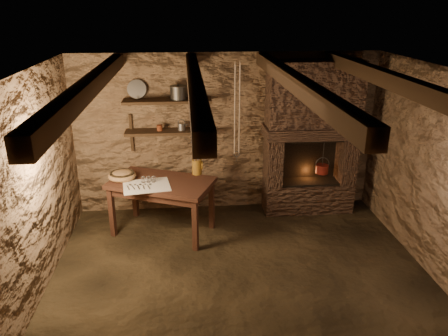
{
  "coord_description": "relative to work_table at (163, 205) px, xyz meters",
  "views": [
    {
      "loc": [
        -0.6,
        -4.29,
        3.06
      ],
      "look_at": [
        -0.13,
        0.9,
        1.07
      ],
      "focal_mm": 35.0,
      "sensor_mm": 36.0,
      "label": 1
    }
  ],
  "objects": [
    {
      "name": "tin_pan",
      "position": [
        -0.31,
        0.7,
        1.49
      ],
      "size": [
        0.27,
        0.13,
        0.27
      ],
      "primitive_type": "cylinder",
      "rotation": [
        1.26,
        0.0,
        -0.04
      ],
      "color": "#989893",
      "rests_on": "shelf_upper"
    },
    {
      "name": "small_kettle",
      "position": [
        0.3,
        0.6,
        0.95
      ],
      "size": [
        0.17,
        0.14,
        0.16
      ],
      "primitive_type": null,
      "rotation": [
        0.0,
        0.0,
        0.23
      ],
      "color": "#989893",
      "rests_on": "shelf_lower"
    },
    {
      "name": "beam_mid_right",
      "position": [
        1.46,
        -1.24,
        1.89
      ],
      "size": [
        0.14,
        3.95,
        0.16
      ],
      "primitive_type": "cube",
      "color": "black",
      "rests_on": "ceiling"
    },
    {
      "name": "linen_cloth",
      "position": [
        -0.19,
        -0.16,
        0.36
      ],
      "size": [
        0.67,
        0.57,
        0.01
      ],
      "primitive_type": "cube",
      "rotation": [
        0.0,
        0.0,
        0.15
      ],
      "color": "silver",
      "rests_on": "work_table"
    },
    {
      "name": "work_table",
      "position": [
        0.0,
        0.0,
        0.0
      ],
      "size": [
        1.56,
        1.25,
        0.78
      ],
      "rotation": [
        0.0,
        0.0,
        -0.4
      ],
      "color": "black",
      "rests_on": "floor"
    },
    {
      "name": "stoneware_jug",
      "position": [
        0.5,
        0.22,
        0.57
      ],
      "size": [
        0.15,
        0.14,
        0.49
      ],
      "rotation": [
        0.0,
        0.0,
        -0.03
      ],
      "color": "#90611B",
      "rests_on": "work_table"
    },
    {
      "name": "wooden_bowl",
      "position": [
        -0.54,
        0.13,
        0.4
      ],
      "size": [
        0.47,
        0.47,
        0.14
      ],
      "primitive_type": "ellipsoid",
      "rotation": [
        0.0,
        0.0,
        -0.25
      ],
      "color": "olive",
      "rests_on": "work_table"
    },
    {
      "name": "iron_stockpot",
      "position": [
        0.27,
        0.6,
        1.44
      ],
      "size": [
        0.3,
        0.3,
        0.17
      ],
      "primitive_type": "cylinder",
      "rotation": [
        0.0,
        0.0,
        -0.39
      ],
      "color": "#32302C",
      "rests_on": "shelf_upper"
    },
    {
      "name": "right_wall",
      "position": [
        3.21,
        -1.24,
        0.78
      ],
      "size": [
        0.04,
        4.0,
        2.4
      ],
      "primitive_type": "cube",
      "color": "brown",
      "rests_on": "floor"
    },
    {
      "name": "beam_mid_left",
      "position": [
        0.46,
        -1.24,
        1.89
      ],
      "size": [
        0.14,
        3.95,
        0.16
      ],
      "primitive_type": "cube",
      "color": "black",
      "rests_on": "ceiling"
    },
    {
      "name": "beam_far_right",
      "position": [
        2.46,
        -1.24,
        1.89
      ],
      "size": [
        0.14,
        3.95,
        0.16
      ],
      "primitive_type": "cube",
      "color": "black",
      "rests_on": "ceiling"
    },
    {
      "name": "drinking_glasses",
      "position": [
        -0.17,
        -0.04,
        0.41
      ],
      "size": [
        0.19,
        0.06,
        0.08
      ],
      "primitive_type": null,
      "color": "white",
      "rests_on": "linen_cloth"
    },
    {
      "name": "beam_far_left",
      "position": [
        -0.54,
        -1.24,
        1.89
      ],
      "size": [
        0.14,
        3.95,
        0.16
      ],
      "primitive_type": "cube",
      "color": "black",
      "rests_on": "ceiling"
    },
    {
      "name": "rusty_tin",
      "position": [
        -0.02,
        0.6,
        0.94
      ],
      "size": [
        0.1,
        0.1,
        0.08
      ],
      "primitive_type": "cylinder",
      "rotation": [
        0.0,
        0.0,
        0.23
      ],
      "color": "#5E2512",
      "rests_on": "shelf_lower"
    },
    {
      "name": "front_wall",
      "position": [
        0.96,
        -3.24,
        0.78
      ],
      "size": [
        4.5,
        0.04,
        2.4
      ],
      "primitive_type": "cube",
      "color": "brown",
      "rests_on": "floor"
    },
    {
      "name": "shelf_upper",
      "position": [
        0.11,
        0.6,
        1.33
      ],
      "size": [
        1.25,
        0.3,
        0.04
      ],
      "primitive_type": "cube",
      "color": "black",
      "rests_on": "back_wall"
    },
    {
      "name": "ceiling",
      "position": [
        0.96,
        -1.24,
        1.98
      ],
      "size": [
        4.5,
        4.0,
        0.04
      ],
      "primitive_type": "cube",
      "color": "black",
      "rests_on": "back_wall"
    },
    {
      "name": "hanging_ropes",
      "position": [
        1.01,
        -0.19,
        1.38
      ],
      "size": [
        0.08,
        0.08,
        1.2
      ],
      "primitive_type": null,
      "color": "tan",
      "rests_on": "ceiling"
    },
    {
      "name": "shelf_lower",
      "position": [
        0.11,
        0.6,
        0.88
      ],
      "size": [
        1.25,
        0.3,
        0.04
      ],
      "primitive_type": "cube",
      "color": "black",
      "rests_on": "back_wall"
    },
    {
      "name": "hearth",
      "position": [
        2.21,
        0.53,
        0.81
      ],
      "size": [
        1.43,
        0.51,
        2.3
      ],
      "color": "#332219",
      "rests_on": "floor"
    },
    {
      "name": "red_pot",
      "position": [
        2.4,
        0.48,
        0.28
      ],
      "size": [
        0.24,
        0.24,
        0.54
      ],
      "rotation": [
        0.0,
        0.0,
        -0.28
      ],
      "color": "maroon",
      "rests_on": "hearth"
    },
    {
      "name": "left_wall",
      "position": [
        -1.29,
        -1.24,
        0.78
      ],
      "size": [
        0.04,
        4.0,
        2.4
      ],
      "primitive_type": "cube",
      "color": "brown",
      "rests_on": "floor"
    },
    {
      "name": "pewter_cutlery_row",
      "position": [
        -0.19,
        -0.18,
        0.37
      ],
      "size": [
        0.53,
        0.27,
        0.01
      ],
      "primitive_type": null,
      "rotation": [
        0.0,
        0.0,
        0.15
      ],
      "color": "gray",
      "rests_on": "linen_cloth"
    },
    {
      "name": "back_wall",
      "position": [
        0.96,
        0.76,
        0.78
      ],
      "size": [
        4.5,
        0.04,
        2.4
      ],
      "primitive_type": "cube",
      "color": "brown",
      "rests_on": "floor"
    },
    {
      "name": "floor",
      "position": [
        0.96,
        -1.24,
        -0.42
      ],
      "size": [
        4.5,
        4.5,
        0.0
      ],
      "primitive_type": "plane",
      "color": "black",
      "rests_on": "ground"
    }
  ]
}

